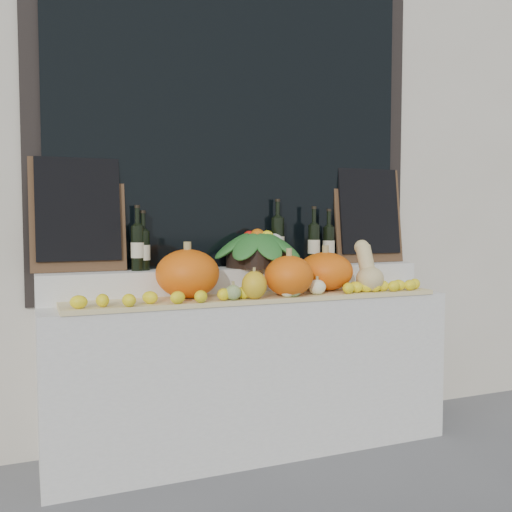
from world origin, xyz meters
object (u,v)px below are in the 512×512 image
pumpkin_right (325,271)px  wine_bottle_tall (278,241)px  butternut_squash (368,271)px  produce_bowl (257,248)px  pumpkin_left (188,274)px

pumpkin_right → wine_bottle_tall: (-0.20, 0.25, 0.17)m
butternut_squash → produce_bowl: size_ratio=0.52×
butternut_squash → pumpkin_right: bearing=152.5°
pumpkin_left → produce_bowl: (0.49, 0.21, 0.12)m
pumpkin_right → butternut_squash: size_ratio=1.09×
pumpkin_right → produce_bowl: produce_bowl is taller
pumpkin_left → butternut_squash: 1.06m
produce_bowl → butternut_squash: bearing=-28.9°
butternut_squash → wine_bottle_tall: wine_bottle_tall is taller
produce_bowl → wine_bottle_tall: size_ratio=1.41×
pumpkin_right → produce_bowl: 0.43m
butternut_squash → wine_bottle_tall: (-0.42, 0.36, 0.17)m
pumpkin_left → wine_bottle_tall: bearing=22.1°
produce_bowl → pumpkin_left: bearing=-156.6°
pumpkin_right → wine_bottle_tall: size_ratio=0.80×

